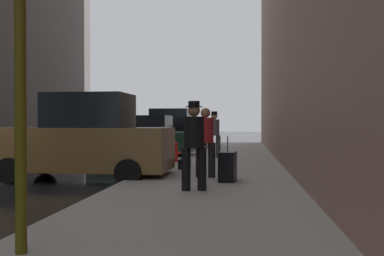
# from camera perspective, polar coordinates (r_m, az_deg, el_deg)

# --- Properties ---
(sidewalk) EXTENTS (4.00, 40.00, 0.15)m
(sidewalk) POSITION_cam_1_polar(r_m,az_deg,el_deg) (9.40, 2.02, -7.99)
(sidewalk) COLOR gray
(sidewalk) RESTS_ON ground_plane
(parked_bronze_suv) EXTENTS (4.62, 2.10, 2.25)m
(parked_bronze_suv) POSITION_cam_1_polar(r_m,az_deg,el_deg) (11.53, -14.19, -1.61)
(parked_bronze_suv) COLOR brown
(parked_bronze_suv) RESTS_ON ground_plane
(parked_dark_green_sedan) EXTENTS (4.27, 2.19, 1.79)m
(parked_dark_green_sedan) POSITION_cam_1_polar(r_m,az_deg,el_deg) (17.89, -6.53, -1.35)
(parked_dark_green_sedan) COLOR #193828
(parked_dark_green_sedan) RESTS_ON ground_plane
(parked_black_suv) EXTENTS (4.65, 2.15, 2.25)m
(parked_black_suv) POSITION_cam_1_polar(r_m,az_deg,el_deg) (23.61, -3.26, -0.39)
(parked_black_suv) COLOR black
(parked_black_suv) RESTS_ON ground_plane
(parked_gray_coupe) EXTENTS (4.25, 2.16, 1.79)m
(parked_gray_coupe) POSITION_cam_1_polar(r_m,az_deg,el_deg) (30.55, -0.95, -0.47)
(parked_gray_coupe) COLOR slate
(parked_gray_coupe) RESTS_ON ground_plane
(fire_hydrant) EXTENTS (0.42, 0.22, 0.70)m
(fire_hydrant) POSITION_cam_1_polar(r_m,az_deg,el_deg) (14.69, -2.31, -3.18)
(fire_hydrant) COLOR red
(fire_hydrant) RESTS_ON sidewalk
(traffic_light) EXTENTS (0.32, 0.32, 3.60)m
(traffic_light) POSITION_cam_1_polar(r_m,az_deg,el_deg) (4.91, -21.91, 15.49)
(traffic_light) COLOR #514C0F
(traffic_light) RESTS_ON sidewalk
(pedestrian_in_red_jacket) EXTENTS (0.52, 0.47, 1.71)m
(pedestrian_in_red_jacket) POSITION_cam_1_polar(r_m,az_deg,el_deg) (10.53, 1.81, -1.42)
(pedestrian_in_red_jacket) COLOR black
(pedestrian_in_red_jacket) RESTS_ON sidewalk
(pedestrian_with_beanie) EXTENTS (0.53, 0.49, 1.78)m
(pedestrian_with_beanie) POSITION_cam_1_polar(r_m,az_deg,el_deg) (16.52, 2.98, -0.52)
(pedestrian_with_beanie) COLOR #333338
(pedestrian_with_beanie) RESTS_ON sidewalk
(pedestrian_with_fedora) EXTENTS (0.53, 0.48, 1.78)m
(pedestrian_with_fedora) POSITION_cam_1_polar(r_m,az_deg,el_deg) (8.49, 0.27, -1.73)
(pedestrian_with_fedora) COLOR black
(pedestrian_with_fedora) RESTS_ON sidewalk
(rolling_suitcase) EXTENTS (0.42, 0.60, 1.04)m
(rolling_suitcase) POSITION_cam_1_polar(r_m,az_deg,el_deg) (9.87, 4.77, -5.14)
(rolling_suitcase) COLOR black
(rolling_suitcase) RESTS_ON sidewalk
(duffel_bag) EXTENTS (0.32, 0.44, 0.28)m
(duffel_bag) POSITION_cam_1_polar(r_m,az_deg,el_deg) (12.51, -1.02, -4.82)
(duffel_bag) COLOR black
(duffel_bag) RESTS_ON sidewalk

